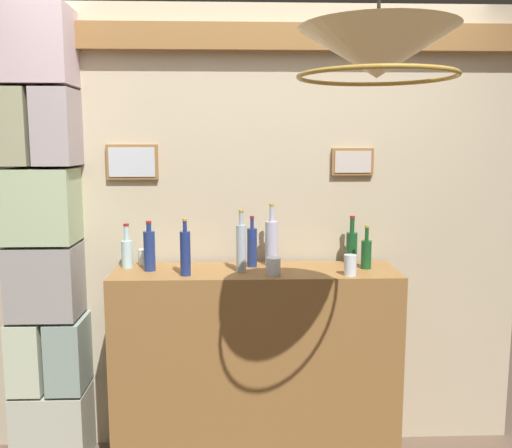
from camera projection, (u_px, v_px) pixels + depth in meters
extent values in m
cube|color=#BCAD8E|center=(254.00, 232.00, 3.18)|extent=(3.02, 0.08, 2.48)
cube|color=olive|center=(254.00, 37.00, 2.97)|extent=(3.02, 0.10, 0.14)
cube|color=olive|center=(132.00, 162.00, 3.05)|extent=(0.28, 0.03, 0.19)
cube|color=#B5BCC5|center=(132.00, 162.00, 3.04)|extent=(0.25, 0.01, 0.16)
cube|color=olive|center=(352.00, 162.00, 3.10)|extent=(0.23, 0.03, 0.15)
cube|color=#BEB2A9|center=(353.00, 162.00, 3.08)|extent=(0.20, 0.01, 0.12)
cube|color=#B1B4A1|center=(55.00, 420.00, 3.15)|extent=(0.39, 0.34, 0.39)
cube|color=beige|center=(32.00, 352.00, 3.08)|extent=(0.18, 0.34, 0.39)
cube|color=gray|center=(70.00, 351.00, 3.09)|extent=(0.19, 0.34, 0.39)
cube|color=gray|center=(47.00, 280.00, 3.03)|extent=(0.36, 0.34, 0.39)
cube|color=#A8BE91|center=(43.00, 205.00, 2.97)|extent=(0.35, 0.34, 0.39)
cube|color=#9B9A75|center=(19.00, 127.00, 2.91)|extent=(0.18, 0.34, 0.39)
cube|color=#AB9DA0|center=(59.00, 127.00, 2.91)|extent=(0.19, 0.34, 0.39)
cube|color=#C7ACB4|center=(34.00, 47.00, 2.85)|extent=(0.39, 0.34, 0.39)
cube|color=olive|center=(256.00, 369.00, 3.00)|extent=(1.48, 0.41, 1.09)
cylinder|color=#184A23|center=(352.00, 248.00, 3.08)|extent=(0.06, 0.06, 0.17)
cylinder|color=#184A23|center=(352.00, 225.00, 3.07)|extent=(0.03, 0.03, 0.08)
cylinder|color=maroon|center=(352.00, 217.00, 3.06)|extent=(0.03, 0.03, 0.01)
cylinder|color=navy|center=(149.00, 251.00, 2.89)|extent=(0.06, 0.06, 0.21)
cylinder|color=navy|center=(149.00, 227.00, 2.88)|extent=(0.03, 0.03, 0.04)
cylinder|color=maroon|center=(149.00, 222.00, 2.87)|extent=(0.03, 0.03, 0.01)
cylinder|color=silver|center=(127.00, 254.00, 2.97)|extent=(0.06, 0.06, 0.14)
cylinder|color=silver|center=(126.00, 233.00, 2.95)|extent=(0.03, 0.03, 0.08)
cylinder|color=maroon|center=(126.00, 225.00, 2.95)|extent=(0.03, 0.03, 0.01)
cylinder|color=#B3B3CC|center=(272.00, 243.00, 3.03)|extent=(0.07, 0.07, 0.24)
cylinder|color=#B3B3CC|center=(272.00, 214.00, 3.00)|extent=(0.02, 0.02, 0.09)
cylinder|color=#B7932D|center=(272.00, 205.00, 3.00)|extent=(0.03, 0.03, 0.01)
cylinder|color=#A3B3BF|center=(241.00, 249.00, 2.86)|extent=(0.05, 0.05, 0.24)
cylinder|color=#A3B3BF|center=(241.00, 219.00, 2.84)|extent=(0.02, 0.02, 0.07)
cylinder|color=#B7932D|center=(241.00, 211.00, 2.84)|extent=(0.03, 0.03, 0.01)
cylinder|color=#174C21|center=(366.00, 255.00, 2.95)|extent=(0.05, 0.05, 0.15)
cylinder|color=#174C21|center=(367.00, 234.00, 2.93)|extent=(0.02, 0.02, 0.07)
cylinder|color=#B7932D|center=(367.00, 226.00, 2.93)|extent=(0.02, 0.02, 0.01)
cylinder|color=navy|center=(185.00, 254.00, 2.79)|extent=(0.05, 0.05, 0.22)
cylinder|color=navy|center=(185.00, 226.00, 2.77)|extent=(0.02, 0.02, 0.05)
cylinder|color=#B7932D|center=(185.00, 220.00, 2.77)|extent=(0.02, 0.02, 0.01)
cylinder|color=navy|center=(252.00, 248.00, 2.99)|extent=(0.05, 0.05, 0.21)
cylinder|color=navy|center=(252.00, 223.00, 2.97)|extent=(0.02, 0.02, 0.05)
cylinder|color=maroon|center=(252.00, 217.00, 2.97)|extent=(0.02, 0.02, 0.01)
cylinder|color=silver|center=(145.00, 257.00, 3.05)|extent=(0.08, 0.08, 0.08)
cylinder|color=silver|center=(273.00, 267.00, 2.80)|extent=(0.07, 0.07, 0.09)
cylinder|color=silver|center=(350.00, 265.00, 2.80)|extent=(0.06, 0.06, 0.11)
cone|color=beige|center=(377.00, 53.00, 1.89)|extent=(0.54, 0.54, 0.17)
torus|color=#AD8433|center=(377.00, 76.00, 1.91)|extent=(0.55, 0.55, 0.02)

